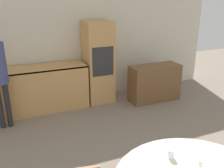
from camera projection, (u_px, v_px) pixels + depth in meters
wall_back at (67, 42)px, 5.30m from camera, size 7.00×0.05×2.60m
kitchen_counter at (13, 92)px, 4.84m from camera, size 2.89×0.60×0.91m
oven_unit at (98, 62)px, 5.36m from camera, size 0.57×0.59×1.74m
sideboard at (154, 83)px, 5.53m from camera, size 1.12×0.45×0.80m
cup at (171, 154)px, 2.40m from camera, size 0.06×0.06×0.09m
salt_shaker at (200, 165)px, 2.24m from camera, size 0.03×0.03×0.09m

